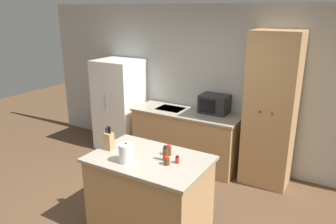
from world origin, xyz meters
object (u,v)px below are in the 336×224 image
spice_bottle_green_herb (165,154)px  pantry_cabinet (271,110)px  knife_block (109,141)px  spice_bottle_amber_oil (169,150)px  refrigerator (120,105)px  microwave (214,104)px  spice_bottle_tall_dark (177,160)px  spice_bottle_short_red (167,161)px  kettle (126,153)px

spice_bottle_green_herb → pantry_cabinet: bearing=70.1°
knife_block → spice_bottle_amber_oil: bearing=17.9°
refrigerator → microwave: (1.80, 0.17, 0.24)m
pantry_cabinet → spice_bottle_tall_dark: (-0.52, -1.83, -0.14)m
refrigerator → spice_bottle_green_herb: size_ratio=9.75×
refrigerator → spice_bottle_amber_oil: (2.00, -1.64, 0.17)m
spice_bottle_short_red → spice_bottle_amber_oil: (-0.10, 0.21, 0.01)m
pantry_cabinet → knife_block: (-1.38, -1.93, -0.07)m
spice_bottle_short_red → knife_block: bearing=-179.8°
microwave → kettle: size_ratio=1.98×
microwave → spice_bottle_amber_oil: microwave is taller
refrigerator → spice_bottle_green_herb: refrigerator is taller
spice_bottle_amber_oil → spice_bottle_green_herb: (0.04, -0.14, 0.02)m
knife_block → pantry_cabinet: bearing=54.4°
refrigerator → spice_bottle_short_red: refrigerator is taller
refrigerator → pantry_cabinet: pantry_cabinet is taller
spice_bottle_short_red → spice_bottle_green_herb: bearing=129.7°
pantry_cabinet → microwave: size_ratio=4.98×
spice_bottle_tall_dark → spice_bottle_green_herb: size_ratio=0.49×
microwave → knife_block: (-0.47, -2.02, -0.01)m
microwave → spice_bottle_green_herb: microwave is taller
spice_bottle_green_herb → refrigerator: bearing=139.0°
refrigerator → microwave: size_ratio=3.66×
microwave → spice_bottle_green_herb: (0.25, -1.94, -0.04)m
refrigerator → spice_bottle_amber_oil: 2.59m
spice_bottle_short_red → kettle: (-0.41, -0.16, 0.06)m
spice_bottle_short_red → spice_bottle_green_herb: size_ratio=0.54×
kettle → knife_block: bearing=156.6°
knife_block → spice_bottle_green_herb: 0.72m
microwave → spice_bottle_tall_dark: 1.97m
spice_bottle_short_red → spice_bottle_green_herb: spice_bottle_green_herb is taller
spice_bottle_green_herb → spice_bottle_short_red: bearing=-50.3°
refrigerator → kettle: (1.70, -2.02, 0.22)m
microwave → spice_bottle_short_red: microwave is taller
kettle → refrigerator: bearing=130.2°
refrigerator → knife_block: refrigerator is taller
knife_block → spice_bottle_short_red: 0.78m
pantry_cabinet → spice_bottle_tall_dark: size_ratio=27.06×
refrigerator → kettle: 2.65m
spice_bottle_short_red → kettle: 0.44m
pantry_cabinet → spice_bottle_amber_oil: 1.85m
spice_bottle_green_herb → kettle: size_ratio=0.74×
spice_bottle_tall_dark → spice_bottle_green_herb: (-0.14, -0.01, 0.04)m
microwave → kettle: 2.18m
spice_bottle_amber_oil → spice_bottle_short_red: bearing=-64.3°
knife_block → spice_bottle_tall_dark: 0.86m
pantry_cabinet → microwave: bearing=174.1°
refrigerator → knife_block: 2.29m
refrigerator → microwave: bearing=5.3°
refrigerator → pantry_cabinet: (2.71, 0.07, 0.30)m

